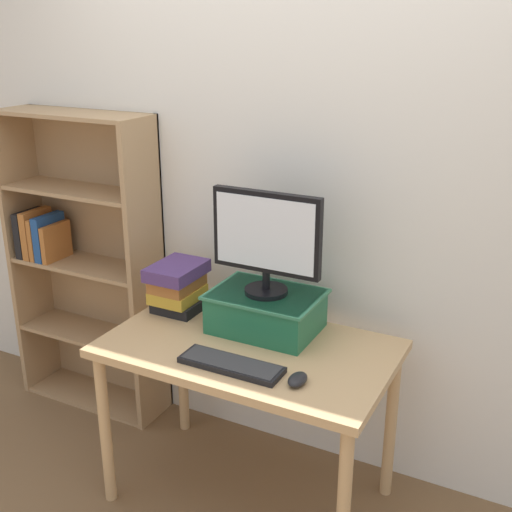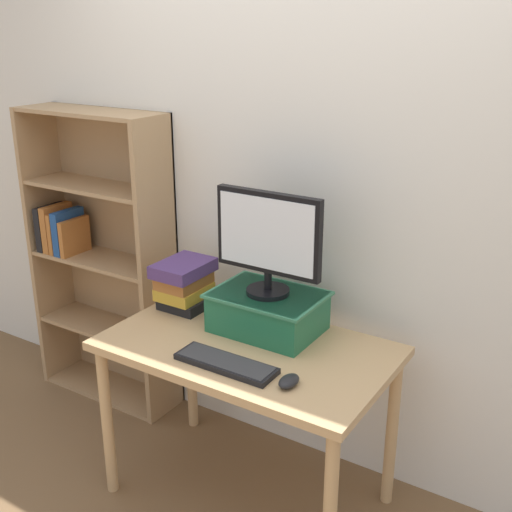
{
  "view_description": "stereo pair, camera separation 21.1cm",
  "coord_description": "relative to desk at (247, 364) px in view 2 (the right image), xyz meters",
  "views": [
    {
      "loc": [
        1.09,
        -2.05,
        1.98
      ],
      "look_at": [
        0.0,
        0.06,
        1.12
      ],
      "focal_mm": 45.0,
      "sensor_mm": 36.0,
      "label": 1
    },
    {
      "loc": [
        1.28,
        -1.95,
        1.98
      ],
      "look_at": [
        0.0,
        0.06,
        1.12
      ],
      "focal_mm": 45.0,
      "sensor_mm": 36.0,
      "label": 2
    }
  ],
  "objects": [
    {
      "name": "ground_plane",
      "position": [
        0.0,
        0.0,
        -0.66
      ],
      "size": [
        12.0,
        12.0,
        0.0
      ],
      "primitive_type": "plane",
      "color": "brown"
    },
    {
      "name": "back_wall",
      "position": [
        0.0,
        0.49,
        0.64
      ],
      "size": [
        7.0,
        0.08,
        2.6
      ],
      "color": "silver",
      "rests_on": "ground_plane"
    },
    {
      "name": "desk",
      "position": [
        0.0,
        0.0,
        0.0
      ],
      "size": [
        1.17,
        0.69,
        0.75
      ],
      "color": "tan",
      "rests_on": "ground_plane"
    },
    {
      "name": "bookshelf_unit",
      "position": [
        -1.16,
        0.34,
        0.15
      ],
      "size": [
        0.83,
        0.28,
        1.58
      ],
      "color": "tan",
      "rests_on": "ground_plane"
    },
    {
      "name": "riser_box",
      "position": [
        0.0,
        0.16,
        0.18
      ],
      "size": [
        0.46,
        0.34,
        0.17
      ],
      "color": "#1E6642",
      "rests_on": "desk"
    },
    {
      "name": "computer_monitor",
      "position": [
        0.0,
        0.16,
        0.5
      ],
      "size": [
        0.47,
        0.18,
        0.44
      ],
      "color": "black",
      "rests_on": "riser_box"
    },
    {
      "name": "keyboard",
      "position": [
        0.03,
        -0.19,
        0.1
      ],
      "size": [
        0.41,
        0.13,
        0.02
      ],
      "color": "black",
      "rests_on": "desk"
    },
    {
      "name": "computer_mouse",
      "position": [
        0.3,
        -0.18,
        0.11
      ],
      "size": [
        0.06,
        0.1,
        0.04
      ],
      "color": "black",
      "rests_on": "desk"
    },
    {
      "name": "book_stack",
      "position": [
        -0.44,
        0.16,
        0.21
      ],
      "size": [
        0.2,
        0.27,
        0.22
      ],
      "color": "black",
      "rests_on": "desk"
    }
  ]
}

